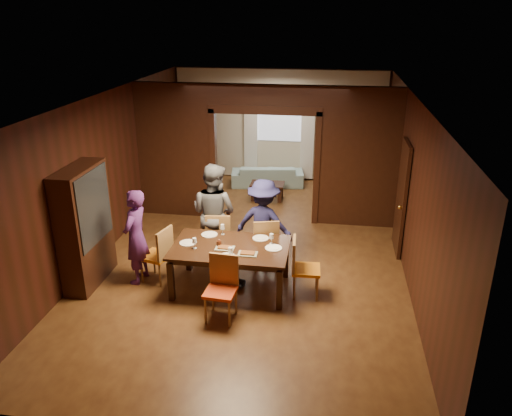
% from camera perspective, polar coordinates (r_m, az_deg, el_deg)
% --- Properties ---
extents(floor, '(9.00, 9.00, 0.00)m').
position_cam_1_polar(floor, '(9.53, -0.36, -4.94)').
color(floor, '#4D2A15').
rests_on(floor, ground).
extents(ceiling, '(5.50, 9.00, 0.02)m').
position_cam_1_polar(ceiling, '(8.62, -0.41, 12.53)').
color(ceiling, silver).
rests_on(ceiling, room_walls).
extents(room_walls, '(5.52, 9.01, 2.90)m').
position_cam_1_polar(room_walls, '(10.74, 1.20, 6.79)').
color(room_walls, black).
rests_on(room_walls, floor).
extents(person_purple, '(0.45, 0.63, 1.62)m').
position_cam_1_polar(person_purple, '(8.43, -13.55, -3.23)').
color(person_purple, '#4C2161').
rests_on(person_purple, floor).
extents(person_grey, '(1.08, 0.98, 1.82)m').
position_cam_1_polar(person_grey, '(8.92, -4.83, -0.54)').
color(person_grey, '#505157').
rests_on(person_grey, floor).
extents(person_navy, '(1.12, 0.77, 1.59)m').
position_cam_1_polar(person_navy, '(8.77, 0.88, -1.70)').
color(person_navy, '#1D1C48').
rests_on(person_navy, floor).
extents(sofa, '(1.93, 0.98, 0.54)m').
position_cam_1_polar(sofa, '(12.99, 1.30, 3.78)').
color(sofa, '#96C1C5').
rests_on(sofa, floor).
extents(serving_bowl, '(0.29, 0.29, 0.07)m').
position_cam_1_polar(serving_bowl, '(8.01, -2.24, -4.07)').
color(serving_bowl, black).
rests_on(serving_bowl, dining_table).
extents(dining_table, '(1.87, 1.16, 0.76)m').
position_cam_1_polar(dining_table, '(8.18, -2.90, -6.79)').
color(dining_table, black).
rests_on(dining_table, floor).
extents(coffee_table, '(0.80, 0.50, 0.40)m').
position_cam_1_polar(coffee_table, '(12.03, 1.29, 1.93)').
color(coffee_table, black).
rests_on(coffee_table, floor).
extents(chair_left, '(0.54, 0.54, 0.97)m').
position_cam_1_polar(chair_left, '(8.52, -11.37, -5.19)').
color(chair_left, orange).
rests_on(chair_left, floor).
extents(chair_right, '(0.46, 0.46, 0.97)m').
position_cam_1_polar(chair_right, '(7.98, 5.76, -6.80)').
color(chair_right, orange).
rests_on(chair_right, floor).
extents(chair_far_l, '(0.49, 0.49, 0.97)m').
position_cam_1_polar(chair_far_l, '(9.00, -4.20, -3.25)').
color(chair_far_l, red).
rests_on(chair_far_l, floor).
extents(chair_far_r, '(0.54, 0.54, 0.97)m').
position_cam_1_polar(chair_far_r, '(8.75, 1.02, -3.97)').
color(chair_far_r, '#EC5516').
rests_on(chair_far_r, floor).
extents(chair_near, '(0.47, 0.47, 0.97)m').
position_cam_1_polar(chair_near, '(7.38, -4.09, -9.31)').
color(chair_near, red).
rests_on(chair_near, floor).
extents(hutch, '(0.40, 1.20, 2.00)m').
position_cam_1_polar(hutch, '(8.57, -18.99, -2.02)').
color(hutch, black).
rests_on(hutch, floor).
extents(door_right, '(0.06, 0.90, 2.10)m').
position_cam_1_polar(door_right, '(9.57, 16.29, 1.11)').
color(door_right, black).
rests_on(door_right, floor).
extents(window_far, '(1.20, 0.03, 1.30)m').
position_cam_1_polar(window_far, '(13.17, 2.70, 10.45)').
color(window_far, silver).
rests_on(window_far, back_wall).
extents(curtain_left, '(0.35, 0.06, 2.40)m').
position_cam_1_polar(curtain_left, '(13.33, -0.60, 8.63)').
color(curtain_left, white).
rests_on(curtain_left, back_wall).
extents(curtain_right, '(0.35, 0.06, 2.40)m').
position_cam_1_polar(curtain_right, '(13.17, 5.92, 8.36)').
color(curtain_right, white).
rests_on(curtain_right, back_wall).
extents(plate_left, '(0.27, 0.27, 0.01)m').
position_cam_1_polar(plate_left, '(8.17, -7.79, -3.97)').
color(plate_left, silver).
rests_on(plate_left, dining_table).
extents(plate_far_l, '(0.27, 0.27, 0.01)m').
position_cam_1_polar(plate_far_l, '(8.42, -5.34, -3.04)').
color(plate_far_l, silver).
rests_on(plate_far_l, dining_table).
extents(plate_far_r, '(0.27, 0.27, 0.01)m').
position_cam_1_polar(plate_far_r, '(8.25, 0.54, -3.47)').
color(plate_far_r, silver).
rests_on(plate_far_r, dining_table).
extents(plate_right, '(0.27, 0.27, 0.01)m').
position_cam_1_polar(plate_right, '(7.93, 2.01, -4.58)').
color(plate_right, white).
rests_on(plate_right, dining_table).
extents(plate_near, '(0.27, 0.27, 0.01)m').
position_cam_1_polar(plate_near, '(7.67, -3.36, -5.58)').
color(plate_near, white).
rests_on(plate_near, dining_table).
extents(platter_a, '(0.30, 0.20, 0.04)m').
position_cam_1_polar(platter_a, '(7.93, -3.59, -4.54)').
color(platter_a, gray).
rests_on(platter_a, dining_table).
extents(platter_b, '(0.30, 0.20, 0.04)m').
position_cam_1_polar(platter_b, '(7.74, -0.97, -5.20)').
color(platter_b, gray).
rests_on(platter_b, dining_table).
extents(wineglass_left, '(0.08, 0.08, 0.18)m').
position_cam_1_polar(wineglass_left, '(7.95, -7.03, -4.01)').
color(wineglass_left, silver).
rests_on(wineglass_left, dining_table).
extents(wineglass_far, '(0.08, 0.08, 0.18)m').
position_cam_1_polar(wineglass_far, '(8.39, -3.84, -2.45)').
color(wineglass_far, white).
rests_on(wineglass_far, dining_table).
extents(wineglass_right, '(0.08, 0.08, 0.18)m').
position_cam_1_polar(wineglass_right, '(8.04, 1.78, -3.55)').
color(wineglass_right, silver).
rests_on(wineglass_right, dining_table).
extents(tumbler, '(0.07, 0.07, 0.14)m').
position_cam_1_polar(tumbler, '(7.68, -2.93, -4.99)').
color(tumbler, silver).
rests_on(tumbler, dining_table).
extents(condiment_jar, '(0.08, 0.08, 0.11)m').
position_cam_1_polar(condiment_jar, '(8.00, -4.26, -4.00)').
color(condiment_jar, '#492011').
rests_on(condiment_jar, dining_table).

